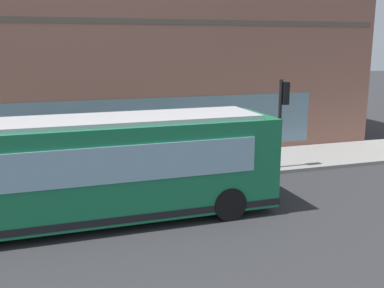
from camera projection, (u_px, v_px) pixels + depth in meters
name	position (u px, v px, depth m)	size (l,w,h in m)	color
ground	(190.00, 209.00, 14.35)	(120.00, 120.00, 0.00)	#2D2D30
sidewalk_curb	(157.00, 170.00, 18.51)	(3.79, 40.00, 0.15)	gray
building_corner	(126.00, 37.00, 23.07)	(8.62, 23.34, 10.96)	#8C5B4C
city_bus_nearside	(106.00, 169.00, 13.15)	(2.66, 10.06, 3.07)	#197247
traffic_light_near_corner	(283.00, 107.00, 18.15)	(0.32, 0.49, 3.59)	black
fire_hydrant	(131.00, 160.00, 18.29)	(0.35, 0.35, 0.74)	gold
pedestrian_walking_along_curb	(91.00, 141.00, 18.59)	(0.32, 0.32, 1.81)	#8C3F8C
pedestrian_by_light_pole	(39.00, 145.00, 17.91)	(0.32, 0.32, 1.82)	gold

